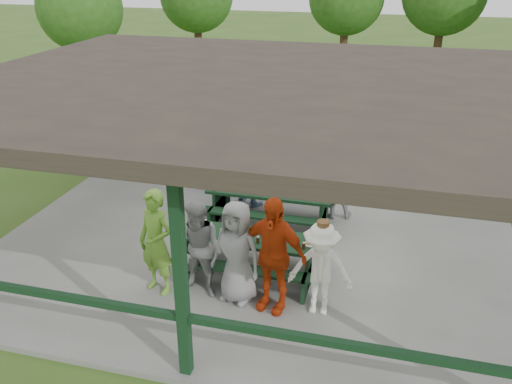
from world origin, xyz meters
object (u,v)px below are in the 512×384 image
(picnic_table_near, at_px, (250,250))
(spectator_grey, at_px, (336,183))
(contestant_red, at_px, (272,254))
(contestant_grey_mid, at_px, (237,252))
(contestant_green, at_px, (156,242))
(contestant_white_fedora, at_px, (321,269))
(spectator_blue, at_px, (205,154))
(farm_trailer, at_px, (242,101))
(contestant_grey_left, at_px, (200,250))
(spectator_lblue, at_px, (249,170))
(pickup_truck, at_px, (355,96))
(picnic_table_far, at_px, (270,203))

(picnic_table_near, distance_m, spectator_grey, 2.95)
(contestant_red, xyz_separation_m, spectator_grey, (0.55, 3.56, -0.21))
(contestant_grey_mid, bearing_deg, picnic_table_near, 103.39)
(contestant_green, height_order, contestant_white_fedora, contestant_green)
(spectator_blue, bearing_deg, contestant_red, 116.68)
(spectator_blue, xyz_separation_m, farm_trailer, (-0.82, 5.89, -0.26))
(spectator_blue, bearing_deg, contestant_grey_left, 103.50)
(spectator_blue, relative_size, farm_trailer, 0.42)
(spectator_lblue, distance_m, pickup_truck, 8.19)
(picnic_table_far, bearing_deg, picnic_table_near, -86.54)
(contestant_green, bearing_deg, spectator_blue, 117.61)
(picnic_table_far, bearing_deg, contestant_white_fedora, -62.11)
(contestant_red, relative_size, contestant_white_fedora, 1.21)
(contestant_grey_mid, relative_size, contestant_red, 0.90)
(spectator_blue, xyz_separation_m, spectator_grey, (3.19, -0.68, -0.14))
(contestant_red, bearing_deg, contestant_grey_left, -169.73)
(spectator_grey, distance_m, farm_trailer, 7.70)
(picnic_table_far, xyz_separation_m, spectator_grey, (1.28, 0.70, 0.29))
(picnic_table_near, relative_size, contestant_red, 1.29)
(picnic_table_far, xyz_separation_m, spectator_blue, (-1.91, 1.38, 0.43))
(contestant_red, distance_m, spectator_lblue, 3.96)
(picnic_table_far, xyz_separation_m, pickup_truck, (0.92, 8.87, 0.17))
(spectator_grey, bearing_deg, spectator_blue, -24.25)
(contestant_grey_mid, distance_m, farm_trailer, 10.45)
(spectator_blue, relative_size, pickup_truck, 0.33)
(pickup_truck, bearing_deg, contestant_green, -177.81)
(contestant_grey_mid, xyz_separation_m, spectator_lblue, (-0.80, 3.62, -0.06))
(picnic_table_far, distance_m, pickup_truck, 8.92)
(picnic_table_far, relative_size, contestant_green, 1.42)
(contestant_white_fedora, height_order, spectator_grey, contestant_white_fedora)
(contestant_white_fedora, bearing_deg, picnic_table_near, 149.18)
(contestant_green, bearing_deg, farm_trailer, 116.87)
(contestant_red, height_order, pickup_truck, contestant_red)
(contestant_grey_left, relative_size, contestant_red, 0.87)
(picnic_table_near, distance_m, contestant_red, 1.17)
(spectator_lblue, relative_size, farm_trailer, 0.38)
(contestant_white_fedora, distance_m, pickup_truck, 11.67)
(picnic_table_near, relative_size, contestant_white_fedora, 1.55)
(contestant_grey_mid, bearing_deg, picnic_table_far, 105.83)
(picnic_table_far, distance_m, spectator_blue, 2.40)
(contestant_green, height_order, pickup_truck, contestant_green)
(spectator_lblue, bearing_deg, pickup_truck, -80.16)
(contestant_white_fedora, bearing_deg, farm_trailer, 112.09)
(contestant_grey_mid, relative_size, spectator_blue, 0.97)
(contestant_white_fedora, xyz_separation_m, spectator_grey, (-0.20, 3.49, -0.02))
(contestant_red, height_order, spectator_grey, contestant_red)
(contestant_white_fedora, distance_m, spectator_lblue, 4.22)
(contestant_white_fedora, xyz_separation_m, pickup_truck, (-0.55, 11.66, -0.13))
(contestant_green, distance_m, spectator_blue, 4.32)
(contestant_white_fedora, relative_size, spectator_lblue, 1.00)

